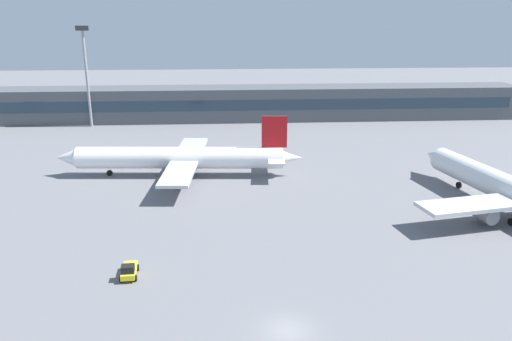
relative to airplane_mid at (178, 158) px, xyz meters
The scene contains 5 objects.
ground_plane 15.89m from the airplane_mid, 28.75° to the right, with size 400.00×400.00×0.00m, color slate.
terminal_building 53.14m from the airplane_mid, 75.15° to the left, with size 155.09×12.13×9.00m.
airplane_mid is the anchor object (origin of this frame).
baggage_tug_yellow 36.76m from the airplane_mid, 93.97° to the right, with size 2.00×3.69×1.75m.
floodlight_tower_west 52.96m from the airplane_mid, 120.67° to the left, with size 3.20×0.80×25.44m.
Camera 1 is at (-5.49, -38.80, 27.40)m, focal length 34.87 mm.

